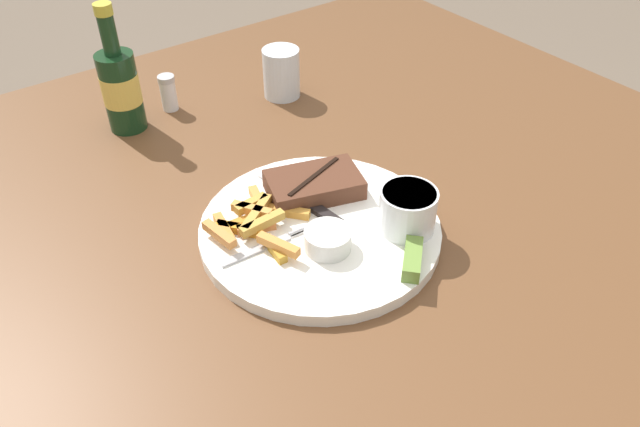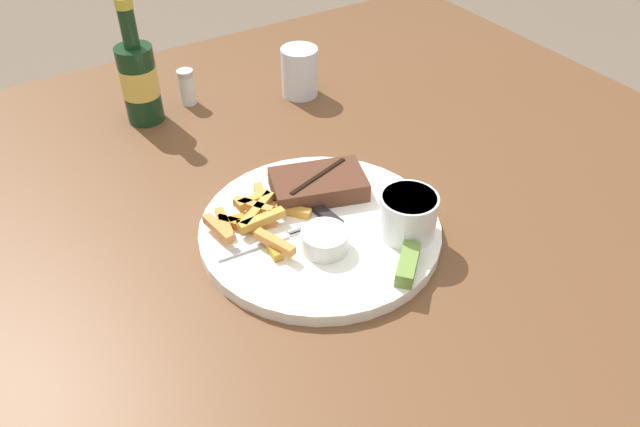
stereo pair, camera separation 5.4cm
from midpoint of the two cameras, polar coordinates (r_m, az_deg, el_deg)
The scene contains 12 objects.
dining_table at distance 0.90m, azimuth -1.71°, elevation -5.04°, with size 1.45×1.35×0.76m.
dinner_plate at distance 0.85m, azimuth -1.80°, elevation -1.55°, with size 0.33×0.33×0.02m.
steak_portion at distance 0.89m, azimuth -2.26°, elevation 2.62°, with size 0.15×0.12×0.03m.
fries_pile at distance 0.84m, azimuth -7.71°, elevation -0.69°, with size 0.14×0.16×0.02m.
coleslaw_cup at distance 0.83m, azimuth 6.20°, elevation 0.45°, with size 0.08×0.08×0.06m.
dipping_sauce_cup at distance 0.80m, azimuth -1.21°, elevation -2.39°, with size 0.06×0.06×0.03m.
pickle_spear at distance 0.79m, azimuth 6.52°, elevation -4.21°, with size 0.06×0.06×0.02m.
fork_utensil at distance 0.82m, azimuth -7.11°, elevation -3.14°, with size 0.13×0.02×0.00m.
knife_utensil at distance 0.88m, azimuth -2.92°, elevation 0.90°, with size 0.04×0.17×0.01m.
beer_bottle at distance 1.11m, azimuth -19.14°, elevation 10.86°, with size 0.06×0.06×0.22m.
drinking_glass at distance 1.17m, azimuth -4.90°, elevation 12.66°, with size 0.07×0.07×0.09m.
salt_shaker at distance 1.16m, azimuth -15.02°, elevation 10.60°, with size 0.03×0.03×0.07m.
Camera 1 is at (-0.39, -0.52, 1.32)m, focal length 35.00 mm.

